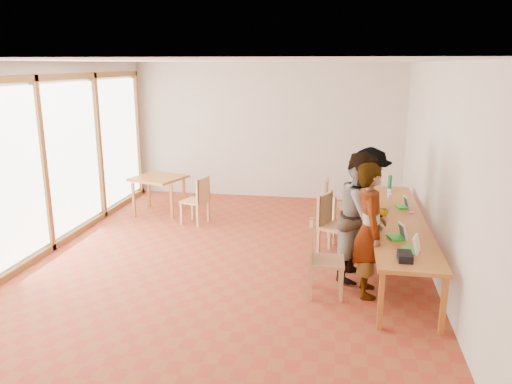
% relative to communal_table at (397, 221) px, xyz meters
% --- Properties ---
extents(ground, '(8.00, 8.00, 0.00)m').
position_rel_communal_table_xyz_m(ground, '(-2.50, -0.29, -0.70)').
color(ground, '#974524').
rests_on(ground, ground).
extents(wall_back, '(6.00, 0.10, 3.00)m').
position_rel_communal_table_xyz_m(wall_back, '(-2.50, 3.71, 0.80)').
color(wall_back, beige).
rests_on(wall_back, ground).
extents(wall_front, '(6.00, 0.10, 3.00)m').
position_rel_communal_table_xyz_m(wall_front, '(-2.50, -4.29, 0.80)').
color(wall_front, beige).
rests_on(wall_front, ground).
extents(wall_right, '(0.10, 8.00, 3.00)m').
position_rel_communal_table_xyz_m(wall_right, '(0.50, -0.29, 0.80)').
color(wall_right, beige).
rests_on(wall_right, ground).
extents(window_wall, '(0.10, 8.00, 3.00)m').
position_rel_communal_table_xyz_m(window_wall, '(-5.46, -0.29, 0.80)').
color(window_wall, white).
rests_on(window_wall, ground).
extents(ceiling, '(6.00, 8.00, 0.04)m').
position_rel_communal_table_xyz_m(ceiling, '(-2.50, -0.29, 2.32)').
color(ceiling, white).
rests_on(ceiling, wall_back).
extents(communal_table, '(0.80, 4.00, 0.75)m').
position_rel_communal_table_xyz_m(communal_table, '(0.00, 0.00, 0.00)').
color(communal_table, '#AA6925').
rests_on(communal_table, ground).
extents(side_table, '(0.90, 0.90, 0.75)m').
position_rel_communal_table_xyz_m(side_table, '(-4.46, 2.05, -0.03)').
color(side_table, '#AA6925').
rests_on(side_table, ground).
extents(chair_near, '(0.48, 0.48, 0.52)m').
position_rel_communal_table_xyz_m(chair_near, '(-1.09, -1.16, -0.10)').
color(chair_near, tan).
rests_on(chair_near, ground).
extents(chair_mid, '(0.61, 0.61, 0.53)m').
position_rel_communal_table_xyz_m(chair_mid, '(-0.98, 0.31, -0.10)').
color(chair_mid, tan).
rests_on(chair_mid, ground).
extents(chair_far, '(0.49, 0.49, 0.44)m').
position_rel_communal_table_xyz_m(chair_far, '(-0.89, 0.94, -0.20)').
color(chair_far, tan).
rests_on(chair_far, ground).
extents(chair_empty, '(0.45, 0.45, 0.48)m').
position_rel_communal_table_xyz_m(chair_empty, '(-1.00, 1.66, -0.15)').
color(chair_empty, tan).
rests_on(chair_empty, ground).
extents(chair_spare, '(0.54, 0.54, 0.49)m').
position_rel_communal_table_xyz_m(chair_spare, '(-3.46, 1.47, -0.14)').
color(chair_spare, tan).
rests_on(chair_spare, ground).
extents(person_near, '(0.47, 0.67, 1.77)m').
position_rel_communal_table_xyz_m(person_near, '(-0.45, -1.03, 0.18)').
color(person_near, gray).
rests_on(person_near, ground).
extents(person_mid, '(0.93, 1.05, 1.81)m').
position_rel_communal_table_xyz_m(person_mid, '(-0.54, -0.49, 0.20)').
color(person_mid, gray).
rests_on(person_mid, ground).
extents(person_far, '(0.70, 1.15, 1.73)m').
position_rel_communal_table_xyz_m(person_far, '(-0.41, 0.36, 0.16)').
color(person_far, gray).
rests_on(person_far, ground).
extents(laptop_near, '(0.28, 0.30, 0.21)m').
position_rel_communal_table_xyz_m(laptop_near, '(0.04, -1.38, 0.11)').
color(laptop_near, green).
rests_on(laptop_near, communal_table).
extents(laptop_mid, '(0.26, 0.28, 0.20)m').
position_rel_communal_table_xyz_m(laptop_mid, '(-0.07, -0.90, 0.10)').
color(laptop_mid, green).
rests_on(laptop_mid, communal_table).
extents(laptop_far, '(0.22, 0.24, 0.18)m').
position_rel_communal_table_xyz_m(laptop_far, '(0.16, 0.59, 0.10)').
color(laptop_far, green).
rests_on(laptop_far, communal_table).
extents(yellow_mug, '(0.16, 0.16, 0.10)m').
position_rel_communal_table_xyz_m(yellow_mug, '(-0.18, 0.11, 0.10)').
color(yellow_mug, '#C1A00C').
rests_on(yellow_mug, communal_table).
extents(green_bottle, '(0.07, 0.07, 0.28)m').
position_rel_communal_table_xyz_m(green_bottle, '(0.03, 1.67, 0.19)').
color(green_bottle, '#126A34').
rests_on(green_bottle, communal_table).
extents(clear_glass, '(0.07, 0.07, 0.09)m').
position_rel_communal_table_xyz_m(clear_glass, '(0.00, 1.40, 0.09)').
color(clear_glass, silver).
rests_on(clear_glass, communal_table).
extents(condiment_cup, '(0.08, 0.08, 0.06)m').
position_rel_communal_table_xyz_m(condiment_cup, '(-0.01, 1.20, 0.08)').
color(condiment_cup, white).
rests_on(condiment_cup, communal_table).
extents(pink_phone, '(0.05, 0.10, 0.01)m').
position_rel_communal_table_xyz_m(pink_phone, '(0.24, 0.31, 0.05)').
color(pink_phone, '#EE4E8B').
rests_on(pink_phone, communal_table).
extents(black_pouch, '(0.16, 0.26, 0.09)m').
position_rel_communal_table_xyz_m(black_pouch, '(-0.07, -1.66, 0.09)').
color(black_pouch, black).
rests_on(black_pouch, communal_table).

